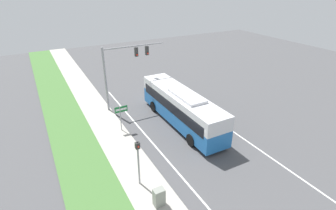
{
  "coord_description": "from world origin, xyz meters",
  "views": [
    {
      "loc": [
        -11.22,
        -14.28,
        12.52
      ],
      "look_at": [
        -0.65,
        5.23,
        1.72
      ],
      "focal_mm": 28.0,
      "sensor_mm": 36.0,
      "label": 1
    }
  ],
  "objects_px": {
    "street_sign": "(121,113)",
    "utility_cabinet": "(159,197)",
    "signal_gantry": "(123,64)",
    "bus": "(181,106)",
    "pedestrian_signal": "(138,157)"
  },
  "relations": [
    {
      "from": "utility_cabinet",
      "to": "signal_gantry",
      "type": "bearing_deg",
      "value": 77.72
    },
    {
      "from": "bus",
      "to": "utility_cabinet",
      "type": "height_order",
      "value": "bus"
    },
    {
      "from": "pedestrian_signal",
      "to": "street_sign",
      "type": "xyz_separation_m",
      "value": [
        1.3,
        7.14,
        -0.5
      ]
    },
    {
      "from": "signal_gantry",
      "to": "utility_cabinet",
      "type": "xyz_separation_m",
      "value": [
        -3.02,
        -13.89,
        -4.06
      ]
    },
    {
      "from": "street_sign",
      "to": "utility_cabinet",
      "type": "relative_size",
      "value": 2.12
    },
    {
      "from": "bus",
      "to": "street_sign",
      "type": "xyz_separation_m",
      "value": [
        -5.37,
        1.41,
        -0.06
      ]
    },
    {
      "from": "signal_gantry",
      "to": "pedestrian_signal",
      "type": "relative_size",
      "value": 1.98
    },
    {
      "from": "bus",
      "to": "pedestrian_signal",
      "type": "distance_m",
      "value": 8.8
    },
    {
      "from": "street_sign",
      "to": "utility_cabinet",
      "type": "bearing_deg",
      "value": -95.97
    },
    {
      "from": "pedestrian_signal",
      "to": "bus",
      "type": "bearing_deg",
      "value": 40.67
    },
    {
      "from": "bus",
      "to": "street_sign",
      "type": "distance_m",
      "value": 5.55
    },
    {
      "from": "pedestrian_signal",
      "to": "street_sign",
      "type": "distance_m",
      "value": 7.27
    },
    {
      "from": "bus",
      "to": "signal_gantry",
      "type": "height_order",
      "value": "signal_gantry"
    },
    {
      "from": "signal_gantry",
      "to": "utility_cabinet",
      "type": "bearing_deg",
      "value": -102.28
    },
    {
      "from": "pedestrian_signal",
      "to": "street_sign",
      "type": "bearing_deg",
      "value": 79.67
    }
  ]
}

